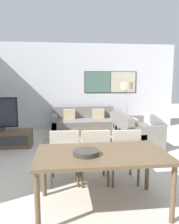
# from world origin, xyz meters

# --- Properties ---
(wall_back) EXTENTS (6.75, 0.09, 2.80)m
(wall_back) POSITION_xyz_m (0.04, 5.26, 1.41)
(wall_back) COLOR silver
(wall_back) RESTS_ON ground_plane
(area_rug) EXTENTS (2.42, 1.66, 0.01)m
(area_rug) POSITION_xyz_m (0.24, 3.27, 0.00)
(area_rug) COLOR gray
(area_rug) RESTS_ON ground_plane
(sofa_main) EXTENTS (1.95, 0.90, 0.78)m
(sofa_main) POSITION_xyz_m (0.24, 4.61, 0.27)
(sofa_main) COLOR slate
(sofa_main) RESTS_ON ground_plane
(sofa_side) EXTENTS (0.90, 1.58, 0.78)m
(sofa_side) POSITION_xyz_m (1.38, 3.29, 0.27)
(sofa_side) COLOR slate
(sofa_side) RESTS_ON ground_plane
(coffee_table) EXTENTS (0.89, 0.89, 0.41)m
(coffee_table) POSITION_xyz_m (0.24, 3.27, 0.31)
(coffee_table) COLOR brown
(coffee_table) RESTS_ON ground_plane
(dining_table) EXTENTS (1.63, 0.90, 0.73)m
(dining_table) POSITION_xyz_m (0.09, 0.55, 0.66)
(dining_table) COLOR brown
(dining_table) RESTS_ON ground_plane
(dining_chair_left) EXTENTS (0.46, 0.46, 0.89)m
(dining_chair_left) POSITION_xyz_m (-0.37, 1.25, 0.50)
(dining_chair_left) COLOR #B2A899
(dining_chair_left) RESTS_ON ground_plane
(dining_chair_centre) EXTENTS (0.46, 0.46, 0.89)m
(dining_chair_centre) POSITION_xyz_m (0.09, 1.22, 0.50)
(dining_chair_centre) COLOR #B2A899
(dining_chair_centre) RESTS_ON ground_plane
(dining_chair_right) EXTENTS (0.46, 0.46, 0.89)m
(dining_chair_right) POSITION_xyz_m (0.55, 1.18, 0.50)
(dining_chair_right) COLOR #B2A899
(dining_chair_right) RESTS_ON ground_plane
(fruit_bowl) EXTENTS (0.32, 0.32, 0.06)m
(fruit_bowl) POSITION_xyz_m (-0.11, 0.50, 0.77)
(fruit_bowl) COLOR #332D28
(fruit_bowl) RESTS_ON dining_table
(floor_lamp) EXTENTS (0.38, 0.38, 1.56)m
(floor_lamp) POSITION_xyz_m (1.53, 4.49, 1.34)
(floor_lamp) COLOR #2D2D33
(floor_lamp) RESTS_ON ground_plane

